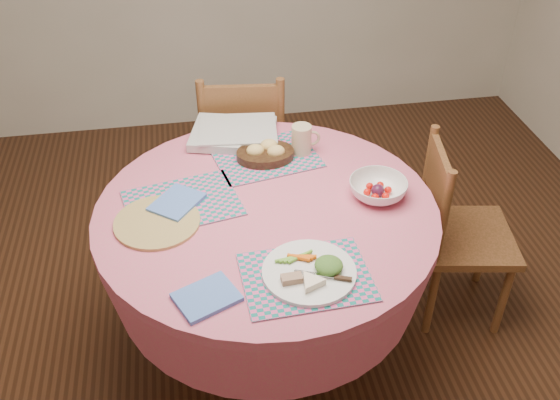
{
  "coord_description": "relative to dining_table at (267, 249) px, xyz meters",
  "views": [
    {
      "loc": [
        -0.25,
        -1.75,
        2.12
      ],
      "look_at": [
        0.05,
        0.0,
        0.78
      ],
      "focal_mm": 40.0,
      "sensor_mm": 36.0,
      "label": 1
    }
  ],
  "objects": [
    {
      "name": "fruit_bowl",
      "position": [
        0.41,
        0.0,
        0.23
      ],
      "size": [
        0.23,
        0.23,
        0.07
      ],
      "rotation": [
        0.0,
        0.0,
        -0.1
      ],
      "color": "white",
      "rests_on": "dining_table"
    },
    {
      "name": "latte_mug",
      "position": [
        0.2,
        0.34,
        0.26
      ],
      "size": [
        0.12,
        0.08,
        0.12
      ],
      "color": "#C7B189",
      "rests_on": "placemat_back"
    },
    {
      "name": "newspaper_stack",
      "position": [
        -0.06,
        0.5,
        0.22
      ],
      "size": [
        0.4,
        0.35,
        0.04
      ],
      "rotation": [
        0.0,
        0.0,
        -0.26
      ],
      "color": "silver",
      "rests_on": "dining_table"
    },
    {
      "name": "bread_bowl",
      "position": [
        0.05,
        0.32,
        0.23
      ],
      "size": [
        0.23,
        0.23,
        0.08
      ],
      "color": "black",
      "rests_on": "placemat_back"
    },
    {
      "name": "napkin_near",
      "position": [
        -0.24,
        -0.41,
        0.2
      ],
      "size": [
        0.22,
        0.2,
        0.01
      ],
      "primitive_type": "cube",
      "rotation": [
        0.0,
        0.0,
        0.43
      ],
      "color": "#5078CD",
      "rests_on": "dining_table"
    },
    {
      "name": "napkin_far",
      "position": [
        -0.32,
        0.07,
        0.21
      ],
      "size": [
        0.22,
        0.23,
        0.01
      ],
      "primitive_type": "cube",
      "rotation": [
        0.0,
        0.0,
        0.91
      ],
      "color": "#5078CD",
      "rests_on": "placemat_left"
    },
    {
      "name": "chair_back",
      "position": [
        0.01,
        0.83,
        -0.08
      ],
      "size": [
        0.47,
        0.45,
        0.92
      ],
      "rotation": [
        0.0,
        0.0,
        3.03
      ],
      "color": "brown",
      "rests_on": "ground"
    },
    {
      "name": "dining_table",
      "position": [
        0.0,
        0.0,
        0.0
      ],
      "size": [
        1.24,
        1.24,
        0.75
      ],
      "color": "#D26276",
      "rests_on": "ground"
    },
    {
      "name": "chair_right",
      "position": [
        0.83,
        0.11,
        -0.11
      ],
      "size": [
        0.44,
        0.45,
        0.85
      ],
      "rotation": [
        0.0,
        0.0,
        1.4
      ],
      "color": "brown",
      "rests_on": "ground"
    },
    {
      "name": "placemat_back",
      "position": [
        0.05,
        0.33,
        0.2
      ],
      "size": [
        0.45,
        0.37,
        0.01
      ],
      "primitive_type": "cube",
      "rotation": [
        0.0,
        0.0,
        0.2
      ],
      "color": "#147571",
      "rests_on": "dining_table"
    },
    {
      "name": "wicker_trivet",
      "position": [
        -0.39,
        -0.02,
        0.2
      ],
      "size": [
        0.3,
        0.3,
        0.01
      ],
      "primitive_type": "cylinder",
      "color": "olive",
      "rests_on": "dining_table"
    },
    {
      "name": "ground",
      "position": [
        0.0,
        0.0,
        -0.56
      ],
      "size": [
        4.0,
        4.0,
        0.0
      ],
      "primitive_type": "plane",
      "color": "#331C0F",
      "rests_on": "ground"
    },
    {
      "name": "dinner_plate",
      "position": [
        0.09,
        -0.37,
        0.22
      ],
      "size": [
        0.3,
        0.3,
        0.05
      ],
      "rotation": [
        0.0,
        0.0,
        0.06
      ],
      "color": "white",
      "rests_on": "placemat_front"
    },
    {
      "name": "placemat_left",
      "position": [
        -0.3,
        0.08,
        0.2
      ],
      "size": [
        0.45,
        0.37,
        0.01
      ],
      "primitive_type": "cube",
      "rotation": [
        0.0,
        0.0,
        0.2
      ],
      "color": "#147571",
      "rests_on": "dining_table"
    },
    {
      "name": "placemat_front",
      "position": [
        0.07,
        -0.37,
        0.2
      ],
      "size": [
        0.41,
        0.32,
        0.01
      ],
      "primitive_type": "cube",
      "rotation": [
        0.0,
        0.0,
        0.04
      ],
      "color": "#147571",
      "rests_on": "dining_table"
    }
  ]
}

